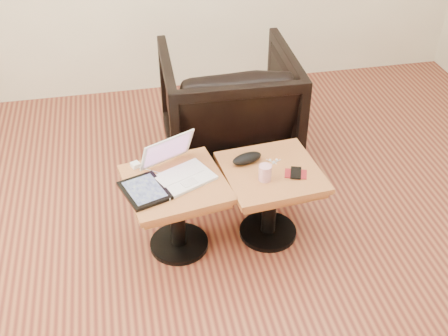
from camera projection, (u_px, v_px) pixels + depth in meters
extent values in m
cube|color=#5B251D|center=(262.00, 271.00, 3.09)|extent=(4.50, 4.50, 0.01)
cylinder|color=black|center=(179.00, 244.00, 3.24)|extent=(0.34, 0.34, 0.03)
cylinder|color=black|center=(177.00, 215.00, 3.11)|extent=(0.08, 0.08, 0.41)
cube|color=#AA542A|center=(176.00, 189.00, 3.01)|extent=(0.54, 0.54, 0.04)
cube|color=#955526|center=(175.00, 184.00, 2.99)|extent=(0.59, 0.59, 0.03)
cylinder|color=black|center=(268.00, 231.00, 3.33)|extent=(0.34, 0.34, 0.03)
cylinder|color=black|center=(270.00, 203.00, 3.20)|extent=(0.08, 0.08, 0.41)
cube|color=#AA542A|center=(271.00, 177.00, 3.09)|extent=(0.51, 0.51, 0.04)
cube|color=#955526|center=(271.00, 172.00, 3.07)|extent=(0.56, 0.56, 0.03)
cube|color=white|center=(183.00, 178.00, 2.98)|extent=(0.37, 0.33, 0.02)
cube|color=silver|center=(180.00, 174.00, 3.00)|extent=(0.27, 0.20, 0.00)
cube|color=silver|center=(189.00, 183.00, 2.94)|extent=(0.10, 0.09, 0.00)
cube|color=white|center=(167.00, 150.00, 3.02)|extent=(0.32, 0.21, 0.19)
cube|color=#AA3A3A|center=(167.00, 150.00, 3.02)|extent=(0.27, 0.18, 0.16)
cube|color=black|center=(145.00, 191.00, 2.90)|extent=(0.28, 0.32, 0.02)
cube|color=#191E38|center=(144.00, 189.00, 2.89)|extent=(0.23, 0.26, 0.00)
cube|color=white|center=(135.00, 165.00, 3.07)|extent=(0.06, 0.06, 0.03)
ellipsoid|color=black|center=(247.00, 158.00, 3.10)|extent=(0.19, 0.13, 0.06)
cylinder|color=#C74A6D|center=(265.00, 173.00, 2.96)|extent=(0.09, 0.09, 0.09)
sphere|color=white|center=(274.00, 162.00, 3.11)|extent=(0.01, 0.01, 0.01)
sphere|color=white|center=(277.00, 160.00, 3.12)|extent=(0.01, 0.01, 0.01)
sphere|color=white|center=(270.00, 160.00, 3.12)|extent=(0.01, 0.01, 0.01)
cylinder|color=white|center=(274.00, 163.00, 3.11)|extent=(0.07, 0.05, 0.00)
cube|color=maroon|center=(296.00, 174.00, 3.03)|extent=(0.14, 0.12, 0.01)
cube|color=black|center=(296.00, 173.00, 3.02)|extent=(0.09, 0.12, 0.01)
imported|color=black|center=(228.00, 107.00, 3.75)|extent=(0.87, 0.90, 0.79)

